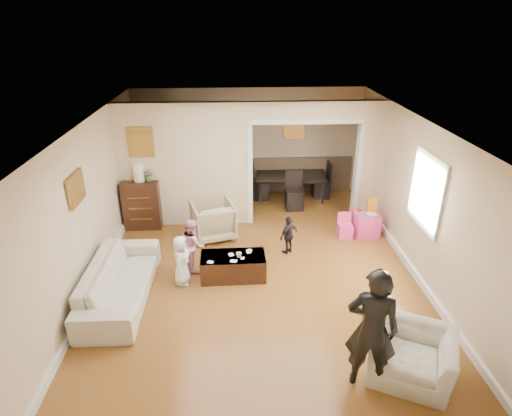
{
  "coord_description": "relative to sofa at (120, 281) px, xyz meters",
  "views": [
    {
      "loc": [
        -0.36,
        -6.49,
        4.15
      ],
      "look_at": [
        0.0,
        0.2,
        1.05
      ],
      "focal_mm": 29.51,
      "sensor_mm": 36.0,
      "label": 1
    }
  ],
  "objects": [
    {
      "name": "floor",
      "position": [
        2.21,
        0.85,
        -0.33
      ],
      "size": [
        7.0,
        7.0,
        0.0
      ],
      "primitive_type": "plane",
      "color": "#906025",
      "rests_on": "ground"
    },
    {
      "name": "partition_left",
      "position": [
        0.83,
        2.65,
        0.97
      ],
      "size": [
        2.75,
        0.18,
        2.6
      ],
      "primitive_type": "cube",
      "color": "beige",
      "rests_on": "ground"
    },
    {
      "name": "partition_right",
      "position": [
        4.68,
        2.65,
        0.97
      ],
      "size": [
        0.55,
        0.18,
        2.6
      ],
      "primitive_type": "cube",
      "color": "beige",
      "rests_on": "ground"
    },
    {
      "name": "partition_header",
      "position": [
        3.31,
        2.65,
        2.1
      ],
      "size": [
        2.22,
        0.18,
        0.35
      ],
      "primitive_type": "cube",
      "color": "beige",
      "rests_on": "partition_right"
    },
    {
      "name": "window_pane",
      "position": [
        4.94,
        0.45,
        1.22
      ],
      "size": [
        0.03,
        0.95,
        1.1
      ],
      "primitive_type": "cube",
      "color": "white",
      "rests_on": "ground"
    },
    {
      "name": "framed_art_partition",
      "position": [
        0.01,
        2.55,
        1.52
      ],
      "size": [
        0.45,
        0.03,
        0.55
      ],
      "primitive_type": "cube",
      "color": "brown",
      "rests_on": "partition_left"
    },
    {
      "name": "framed_art_sofa_wall",
      "position": [
        -0.5,
        0.25,
        1.47
      ],
      "size": [
        0.03,
        0.55,
        0.4
      ],
      "primitive_type": "cube",
      "color": "brown"
    },
    {
      "name": "framed_art_alcove",
      "position": [
        3.31,
        4.29,
        1.37
      ],
      "size": [
        0.45,
        0.03,
        0.55
      ],
      "primitive_type": "cube",
      "color": "brown"
    },
    {
      "name": "sofa",
      "position": [
        0.0,
        0.0,
        0.0
      ],
      "size": [
        0.9,
        2.24,
        0.65
      ],
      "primitive_type": "imported",
      "rotation": [
        0.0,
        0.0,
        1.56
      ],
      "color": "beige",
      "rests_on": "ground"
    },
    {
      "name": "armchair_back",
      "position": [
        1.39,
        1.97,
        0.05
      ],
      "size": [
        1.0,
        1.01,
        0.75
      ],
      "primitive_type": "imported",
      "rotation": [
        0.0,
        0.0,
        3.42
      ],
      "color": "tan",
      "rests_on": "ground"
    },
    {
      "name": "armchair_front",
      "position": [
        3.98,
        -1.8,
        -0.01
      ],
      "size": [
        1.26,
        1.2,
        0.64
      ],
      "primitive_type": "imported",
      "rotation": [
        0.0,
        0.0,
        -0.46
      ],
      "color": "beige",
      "rests_on": "ground"
    },
    {
      "name": "dresser",
      "position": [
        -0.1,
        2.52,
        0.2
      ],
      "size": [
        0.76,
        0.43,
        1.04
      ],
      "primitive_type": "cube",
      "color": "#371C10",
      "rests_on": "ground"
    },
    {
      "name": "table_lamp",
      "position": [
        -0.1,
        2.52,
        0.9
      ],
      "size": [
        0.22,
        0.22,
        0.36
      ],
      "primitive_type": "cylinder",
      "color": "#F3E7C6",
      "rests_on": "dresser"
    },
    {
      "name": "potted_plant",
      "position": [
        0.1,
        2.52,
        0.86
      ],
      "size": [
        0.26,
        0.22,
        0.29
      ],
      "primitive_type": "imported",
      "color": "#41672D",
      "rests_on": "dresser"
    },
    {
      "name": "coffee_table",
      "position": [
        1.79,
        0.51,
        -0.12
      ],
      "size": [
        1.11,
        0.57,
        0.41
      ],
      "primitive_type": "cube",
      "rotation": [
        0.0,
        0.0,
        0.02
      ],
      "color": "#3A1B12",
      "rests_on": "ground"
    },
    {
      "name": "coffee_cup",
      "position": [
        1.89,
        0.46,
        0.13
      ],
      "size": [
        0.09,
        0.09,
        0.09
      ],
      "primitive_type": "imported",
      "rotation": [
        0.0,
        0.0,
        0.02
      ],
      "color": "silver",
      "rests_on": "coffee_table"
    },
    {
      "name": "play_table",
      "position": [
        4.51,
        1.93,
        -0.09
      ],
      "size": [
        0.52,
        0.52,
        0.46
      ],
      "primitive_type": "cube",
      "rotation": [
        0.0,
        0.0,
        0.08
      ],
      "color": "#E33B8B",
      "rests_on": "ground"
    },
    {
      "name": "cereal_box",
      "position": [
        4.63,
        2.03,
        0.29
      ],
      "size": [
        0.21,
        0.09,
        0.3
      ],
      "primitive_type": "cube",
      "rotation": [
        0.0,
        0.0,
        0.08
      ],
      "color": "yellow",
      "rests_on": "play_table"
    },
    {
      "name": "cyan_cup",
      "position": [
        4.41,
        1.88,
        0.18
      ],
      "size": [
        0.08,
        0.08,
        0.08
      ],
      "primitive_type": "cylinder",
      "color": "#23A1B2",
      "rests_on": "play_table"
    },
    {
      "name": "toy_block",
      "position": [
        4.39,
        2.05,
        0.16
      ],
      "size": [
        0.1,
        0.09,
        0.05
      ],
      "primitive_type": "cube",
      "rotation": [
        0.0,
        0.0,
        0.43
      ],
      "color": "red",
      "rests_on": "play_table"
    },
    {
      "name": "play_bowl",
      "position": [
        4.56,
        1.81,
        0.16
      ],
      "size": [
        0.22,
        0.22,
        0.05
      ],
      "primitive_type": "imported",
      "rotation": [
        0.0,
        0.0,
        0.08
      ],
      "color": "silver",
      "rests_on": "play_table"
    },
    {
      "name": "dining_table",
      "position": [
        3.22,
        3.91,
        -0.03
      ],
      "size": [
        1.76,
        1.08,
        0.59
      ],
      "primitive_type": "imported",
      "rotation": [
        0.0,
        0.0,
        -0.09
      ],
      "color": "black",
      "rests_on": "ground"
    },
    {
      "name": "adult_person",
      "position": [
        3.39,
        -1.9,
        0.5
      ],
      "size": [
        0.7,
        0.57,
        1.66
      ],
      "primitive_type": "imported",
      "rotation": [
        0.0,
        0.0,
        2.81
      ],
      "color": "black",
      "rests_on": "ground"
    },
    {
      "name": "child_kneel_a",
      "position": [
        0.94,
        0.36,
        0.12
      ],
      "size": [
        0.34,
        0.47,
        0.88
      ],
      "primitive_type": "imported",
      "rotation": [
        0.0,
        0.0,
        1.41
      ],
      "color": "white",
      "rests_on": "ground"
    },
    {
      "name": "child_kneel_b",
      "position": [
        1.09,
        0.81,
        0.16
      ],
      "size": [
        0.51,
        0.57,
        0.97
      ],
      "primitive_type": "imported",
      "rotation": [
        0.0,
        0.0,
        1.94
      ],
      "color": "pink",
      "rests_on": "ground"
    },
    {
      "name": "child_toddler",
      "position": [
        2.84,
        1.26,
        0.06
      ],
      "size": [
        0.46,
        0.43,
        0.76
      ],
      "primitive_type": "imported",
      "rotation": [
        0.0,
        0.0,
        -2.43
      ],
      "color": "black",
      "rests_on": "ground"
    },
    {
      "name": "craft_papers",
      "position": [
        1.81,
        0.48,
        0.09
      ],
      "size": [
        0.78,
        0.46,
        0.0
      ],
      "color": "white",
      "rests_on": "coffee_table"
    }
  ]
}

